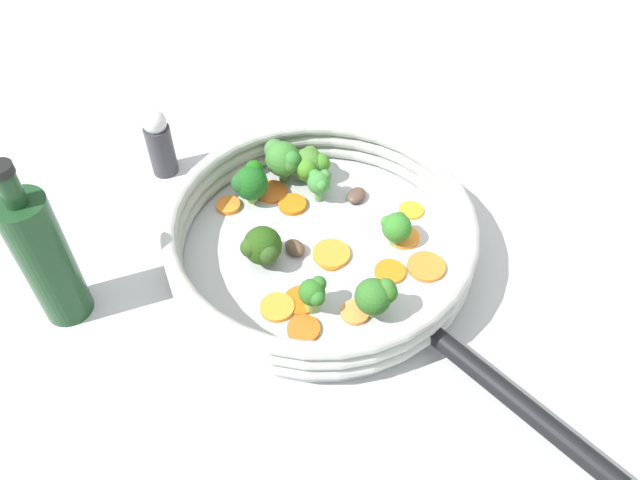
{
  "coord_description": "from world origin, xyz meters",
  "views": [
    {
      "loc": [
        0.37,
        0.3,
        0.56
      ],
      "look_at": [
        0.0,
        0.0,
        0.03
      ],
      "focal_mm": 35.0,
      "sensor_mm": 36.0,
      "label": 1
    }
  ],
  "objects": [
    {
      "name": "skillet",
      "position": [
        0.0,
        0.0,
        0.01
      ],
      "size": [
        0.33,
        0.33,
        0.02
      ],
      "primitive_type": "cylinder",
      "color": "#B2B5B7",
      "rests_on": "ground_plane"
    },
    {
      "name": "skillet_rivet_right",
      "position": [
        -0.03,
        0.16,
        0.02
      ],
      "size": [
        0.01,
        0.01,
        0.01
      ],
      "primitive_type": "sphere",
      "color": "#B7B1BA",
      "rests_on": "skillet"
    },
    {
      "name": "broccoli_floret_6",
      "position": [
        -0.06,
        -0.05,
        0.04
      ],
      "size": [
        0.03,
        0.03,
        0.04
      ],
      "color": "#5C9250",
      "rests_on": "skillet"
    },
    {
      "name": "carrot_slice_2",
      "position": [
        0.01,
        0.02,
        0.02
      ],
      "size": [
        0.03,
        0.03,
        0.0
      ],
      "primitive_type": "cylinder",
      "rotation": [
        0.0,
        0.0,
        6.24
      ],
      "color": "orange",
      "rests_on": "skillet"
    },
    {
      "name": "mushroom_piece_0",
      "position": [
        0.02,
        -0.02,
        0.02
      ],
      "size": [
        0.02,
        0.03,
        0.01
      ],
      "primitive_type": "ellipsoid",
      "rotation": [
        0.0,
        0.0,
        1.48
      ],
      "color": "brown",
      "rests_on": "skillet"
    },
    {
      "name": "carrot_slice_5",
      "position": [
        -0.0,
        0.02,
        0.02
      ],
      "size": [
        0.05,
        0.05,
        0.01
      ],
      "primitive_type": "cylinder",
      "rotation": [
        0.0,
        0.0,
        1.73
      ],
      "color": "orange",
      "rests_on": "skillet"
    },
    {
      "name": "carrot_slice_12",
      "position": [
        0.02,
        -0.13,
        0.02
      ],
      "size": [
        0.04,
        0.04,
        0.01
      ],
      "primitive_type": "cylinder",
      "rotation": [
        0.0,
        0.0,
        1.14
      ],
      "color": "orange",
      "rests_on": "skillet"
    },
    {
      "name": "skillet_handle",
      "position": [
        0.04,
        0.27,
        0.03
      ],
      "size": [
        0.05,
        0.22,
        0.02
      ],
      "primitive_type": "cylinder",
      "rotation": [
        1.57,
        0.0,
        2.99
      ],
      "color": "black",
      "rests_on": "skillet"
    },
    {
      "name": "carrot_slice_6",
      "position": [
        0.1,
        0.06,
        0.02
      ],
      "size": [
        0.05,
        0.05,
        0.0
      ],
      "primitive_type": "cylinder",
      "rotation": [
        0.0,
        0.0,
        0.8
      ],
      "color": "orange",
      "rests_on": "skillet"
    },
    {
      "name": "carrot_slice_10",
      "position": [
        -0.05,
        0.11,
        0.02
      ],
      "size": [
        0.06,
        0.06,
        0.0
      ],
      "primitive_type": "cylinder",
      "rotation": [
        0.0,
        0.0,
        4.0
      ],
      "color": "orange",
      "rests_on": "skillet"
    },
    {
      "name": "salt_shaker",
      "position": [
        0.01,
        -0.26,
        0.05
      ],
      "size": [
        0.03,
        0.03,
        0.1
      ],
      "color": "#333338",
      "rests_on": "ground_plane"
    },
    {
      "name": "carrot_slice_3",
      "position": [
        0.1,
        0.02,
        0.02
      ],
      "size": [
        0.05,
        0.05,
        0.0
      ],
      "primitive_type": "cylinder",
      "rotation": [
        0.0,
        0.0,
        4.42
      ],
      "color": "orange",
      "rests_on": "skillet"
    },
    {
      "name": "carrot_slice_9",
      "position": [
        -0.03,
        -0.11,
        0.02
      ],
      "size": [
        0.05,
        0.05,
        0.0
      ],
      "primitive_type": "cylinder",
      "rotation": [
        0.0,
        0.0,
        5.98
      ],
      "color": "orange",
      "rests_on": "skillet"
    },
    {
      "name": "broccoli_floret_1",
      "position": [
        -0.01,
        -0.12,
        0.05
      ],
      "size": [
        0.05,
        0.04,
        0.05
      ],
      "color": "#7FA152",
      "rests_on": "skillet"
    },
    {
      "name": "broccoli_floret_5",
      "position": [
        0.06,
        -0.04,
        0.04
      ],
      "size": [
        0.05,
        0.05,
        0.05
      ],
      "color": "#69934C",
      "rests_on": "skillet"
    },
    {
      "name": "carrot_slice_1",
      "position": [
        -0.12,
        0.05,
        0.02
      ],
      "size": [
        0.04,
        0.04,
        0.0
      ],
      "primitive_type": "cylinder",
      "rotation": [
        0.0,
        0.0,
        2.67
      ],
      "color": "orange",
      "rests_on": "skillet"
    },
    {
      "name": "broccoli_floret_4",
      "position": [
        0.07,
        0.05,
        0.04
      ],
      "size": [
        0.03,
        0.03,
        0.04
      ],
      "color": "#85B45C",
      "rests_on": "skillet"
    },
    {
      "name": "skillet_rim_wall",
      "position": [
        0.0,
        0.0,
        0.04
      ],
      "size": [
        0.35,
        0.35,
        0.05
      ],
      "color": "#B5BAB1",
      "rests_on": "skillet"
    },
    {
      "name": "ground_plane",
      "position": [
        0.0,
        0.0,
        0.0
      ],
      "size": [
        4.0,
        4.0,
        0.0
      ],
      "primitive_type": "plane",
      "color": "#BABCBD"
    },
    {
      "name": "carrot_slice_0",
      "position": [
        -0.02,
        0.08,
        0.02
      ],
      "size": [
        0.05,
        0.05,
        0.0
      ],
      "primitive_type": "cylinder",
      "rotation": [
        0.0,
        0.0,
        3.5
      ],
      "color": "orange",
      "rests_on": "skillet"
    },
    {
      "name": "carrot_slice_11",
      "position": [
        -0.07,
        0.07,
        0.02
      ],
      "size": [
        0.05,
        0.05,
        0.0
      ],
      "primitive_type": "cylinder",
      "rotation": [
        0.0,
        0.0,
        4.41
      ],
      "color": "orange",
      "rests_on": "skillet"
    },
    {
      "name": "carrot_slice_8",
      "position": [
        0.07,
        0.03,
        0.02
      ],
      "size": [
        0.04,
        0.04,
        0.0
      ],
      "primitive_type": "cylinder",
      "rotation": [
        0.0,
        0.0,
        6.18
      ],
      "color": "orange",
      "rests_on": "skillet"
    },
    {
      "name": "mushroom_piece_1",
      "position": [
        -0.09,
        -0.02,
        0.02
      ],
      "size": [
        0.03,
        0.02,
        0.01
      ],
      "primitive_type": "ellipsoid",
      "rotation": [
        0.0,
        0.0,
        0.12
      ],
      "color": "brown",
      "rests_on": "skillet"
    },
    {
      "name": "carrot_slice_7",
      "position": [
        -0.03,
        -0.07,
        0.02
      ],
      "size": [
        0.04,
        0.04,
        0.01
      ],
      "primitive_type": "cylinder",
      "rotation": [
        0.0,
        0.0,
        1.36
      ],
      "color": "orange",
      "rests_on": "skillet"
    },
    {
      "name": "broccoli_floret_0",
      "position": [
        -0.06,
        0.06,
        0.04
      ],
      "size": [
        0.04,
        0.04,
        0.04
      ],
      "color": "#5E9453",
      "rests_on": "skillet"
    },
    {
      "name": "broccoli_floret_3",
      "position": [
        -0.06,
        -0.11,
        0.05
      ],
      "size": [
        0.04,
        0.06,
        0.06
      ],
      "color": "#5D8847",
      "rests_on": "skillet"
    },
    {
      "name": "carrot_slice_4",
      "position": [
        0.05,
        0.09,
        0.02
      ],
      "size": [
        0.04,
        0.04,
        0.01
      ],
      "primitive_type": "cylinder",
      "rotation": [
        0.0,
        0.0,
        2.58
      ],
      "color": "#EB8D41",
      "rests_on": "skillet"
    },
    {
      "name": "broccoli_floret_2",
      "position": [
        -0.08,
        -0.08,
        0.04
      ],
      "size": [
        0.05,
        0.05,
        0.05
      ],
      "color": "#8CB06A",
      "rests_on": "skillet"
    },
    {
      "name": "broccoli_floret_7",
      "position": [
        0.04,
        0.1,
        0.05
      ],
      "size": [
        0.04,
        0.04,
        0.05
      ],
      "color": "#668749",
      "rests_on": "skillet"
    },
    {
      "name": "oil_bottle",
      "position": [
        0.23,
        -0.17,
        0.09
      ],
      "size": [
        0.05,
        0.05,
        0.21
      ],
      "color": "#193D1E",
      "rests_on": "ground_plane"
    },
    {
      "name": "skillet_rivet_left",
      "position": [
        0.07,
        0.14,
        0.02
      ],
      "size": [
        0.01,
        0.01,
        0.01
      ],
      "primitive_type": "sphere",
      "color": "#B2B5BC",
      "rests_on": "skillet"
    }
  ]
}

